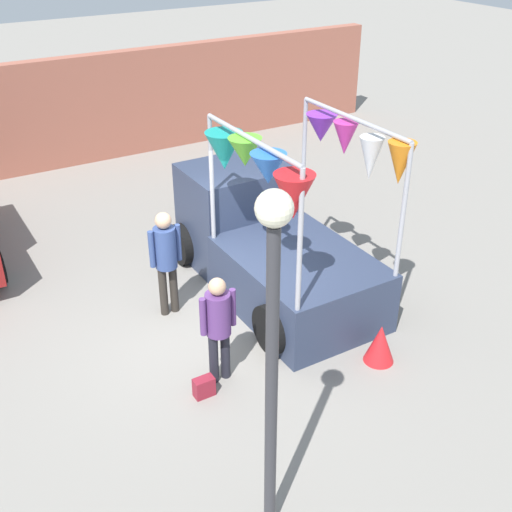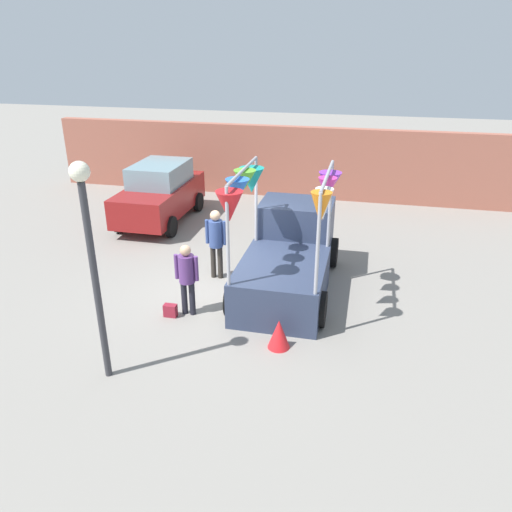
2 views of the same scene
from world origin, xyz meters
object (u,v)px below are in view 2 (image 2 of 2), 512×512
at_px(handbag, 170,310).
at_px(folded_kite_bundle_crimson, 279,334).
at_px(person_customer, 187,273).
at_px(parked_car, 160,193).
at_px(person_vendor, 216,238).
at_px(street_lamp, 90,244).
at_px(vendor_truck, 289,250).

distance_m(handbag, folded_kite_bundle_crimson, 2.58).
bearing_deg(handbag, person_customer, 29.74).
bearing_deg(parked_car, person_customer, -61.91).
xyz_separation_m(person_vendor, handbag, (-0.42, -2.06, -0.94)).
bearing_deg(person_vendor, handbag, -101.64).
bearing_deg(person_vendor, street_lamp, -99.93).
bearing_deg(person_customer, folded_kite_bundle_crimson, -21.03).
relative_size(person_customer, folded_kite_bundle_crimson, 2.70).
relative_size(person_vendor, street_lamp, 0.46).
relative_size(person_customer, person_vendor, 0.92).
bearing_deg(handbag, parked_car, 114.40).
relative_size(vendor_truck, parked_car, 1.04).
xyz_separation_m(person_customer, street_lamp, (-0.67, -2.37, 1.56)).
relative_size(vendor_truck, person_customer, 2.56).
bearing_deg(vendor_truck, person_customer, -135.35).
xyz_separation_m(parked_car, street_lamp, (2.27, -7.87, 1.59)).
relative_size(handbag, street_lamp, 0.07).
xyz_separation_m(person_vendor, street_lamp, (-0.74, -4.23, 1.46)).
distance_m(person_customer, handbag, 0.93).
relative_size(vendor_truck, person_vendor, 2.34).
bearing_deg(vendor_truck, street_lamp, -121.08).
bearing_deg(parked_car, vendor_truck, -37.06).
distance_m(person_customer, street_lamp, 2.91).
relative_size(parked_car, person_vendor, 2.26).
bearing_deg(parked_car, street_lamp, -73.91).
height_order(vendor_truck, handbag, vendor_truck).
xyz_separation_m(person_vendor, folded_kite_bundle_crimson, (2.08, -2.69, -0.78)).
xyz_separation_m(parked_car, handbag, (2.59, -5.70, -0.80)).
bearing_deg(person_vendor, vendor_truck, 0.04).
relative_size(person_vendor, folded_kite_bundle_crimson, 2.95).
xyz_separation_m(vendor_truck, person_vendor, (-1.81, -0.00, 0.17)).
bearing_deg(parked_car, person_vendor, -50.42).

